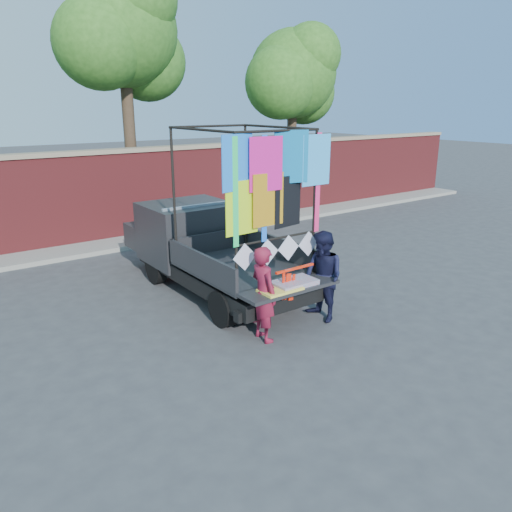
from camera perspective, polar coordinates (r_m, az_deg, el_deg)
ground at (r=9.38m, az=0.63°, el=-7.02°), size 90.00×90.00×0.00m
brick_wall at (r=15.00m, az=-15.60°, el=6.81°), size 30.00×0.45×2.61m
curb at (r=14.63m, az=-14.23°, el=1.58°), size 30.00×1.20×0.12m
tree_mid at (r=16.31m, az=-14.80°, el=23.10°), size 4.20×3.30×7.73m
tree_right at (r=19.63m, az=4.44°, el=19.68°), size 4.20×3.30×6.62m
pickup_truck at (r=10.88m, az=-6.35°, el=1.13°), size 2.17×5.44×3.43m
woman at (r=8.25m, az=0.88°, el=-4.36°), size 0.42×0.61×1.63m
man at (r=9.08m, az=7.64°, el=-2.37°), size 0.69×0.86×1.66m
streamer_bundle at (r=8.54m, az=4.02°, el=-2.66°), size 0.84×0.06×0.59m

